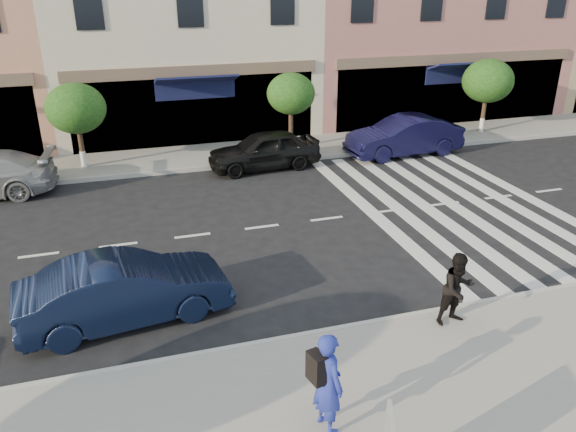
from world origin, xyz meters
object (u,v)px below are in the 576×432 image
Objects in this scene: photographer at (328,382)px; car_far_right at (404,136)px; walker at (458,289)px; car_far_mid at (264,150)px; car_near_mid at (125,290)px.

car_far_right is (8.21, 13.05, -0.26)m from photographer.
car_far_mid is (-1.09, 11.10, -0.22)m from walker.
walker is at bearing -26.32° from car_far_right.
car_far_mid is 5.76m from car_far_right.
walker is 0.36× the size of car_near_mid.
car_far_mid is (5.31, 8.80, -0.00)m from car_near_mid.
car_near_mid is at bearing -35.54° from car_far_mid.
car_far_right is (4.68, 11.10, -0.16)m from walker.
car_far_right is at bearing -45.51° from photographer.
car_far_mid is at bearing -23.96° from photographer.
car_far_right is at bearing 85.55° from car_far_mid.
walker is at bearing 1.14° from car_far_mid.
photographer is 13.28m from car_far_mid.
walker is 12.05m from car_far_right.
car_far_mid is at bearing 88.92° from walker.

